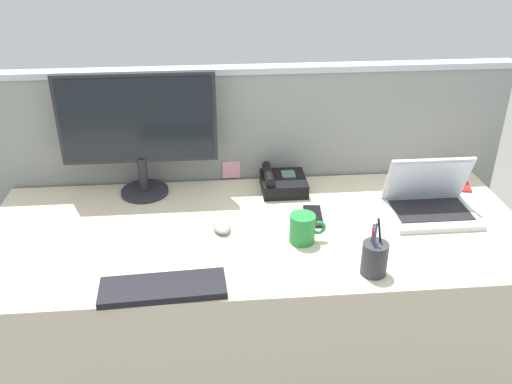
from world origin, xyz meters
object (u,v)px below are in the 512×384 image
at_px(pen_cup, 374,258).
at_px(cell_phone_red_case, 458,183).
at_px(laptop, 430,200).
at_px(cell_phone_black_slab, 313,216).
at_px(keyboard_main, 163,288).
at_px(desk_phone, 282,183).
at_px(coffee_mug, 303,228).
at_px(computer_mouse_right_hand, 222,226).
at_px(desktop_monitor, 138,125).

bearing_deg(pen_cup, cell_phone_red_case, 47.60).
distance_m(laptop, cell_phone_black_slab, 0.44).
relative_size(keyboard_main, pen_cup, 2.00).
xyz_separation_m(pen_cup, cell_phone_black_slab, (-0.12, 0.36, -0.05)).
distance_m(keyboard_main, cell_phone_red_case, 1.32).
bearing_deg(desk_phone, coffee_mug, -86.94).
height_order(computer_mouse_right_hand, pen_cup, pen_cup).
distance_m(laptop, cell_phone_red_case, 0.31).
relative_size(keyboard_main, computer_mouse_right_hand, 3.75).
xyz_separation_m(pen_cup, coffee_mug, (-0.19, 0.20, -0.01)).
distance_m(desk_phone, pen_cup, 0.62).
xyz_separation_m(desk_phone, pen_cup, (0.21, -0.58, 0.02)).
bearing_deg(pen_cup, desk_phone, 109.82).
xyz_separation_m(laptop, computer_mouse_right_hand, (-0.77, -0.05, -0.04)).
bearing_deg(pen_cup, cell_phone_black_slab, 109.16).
height_order(pen_cup, coffee_mug, pen_cup).
distance_m(cell_phone_red_case, cell_phone_black_slab, 0.68).
bearing_deg(computer_mouse_right_hand, pen_cup, -42.95).
distance_m(desk_phone, computer_mouse_right_hand, 0.38).
height_order(laptop, pen_cup, laptop).
xyz_separation_m(cell_phone_red_case, cell_phone_black_slab, (-0.65, -0.22, 0.00)).
relative_size(computer_mouse_right_hand, pen_cup, 0.53).
bearing_deg(keyboard_main, desktop_monitor, 96.79).
relative_size(laptop, cell_phone_black_slab, 2.03).
distance_m(desktop_monitor, desk_phone, 0.60).
bearing_deg(desktop_monitor, cell_phone_red_case, -1.76).
relative_size(desk_phone, pen_cup, 0.99).
height_order(desktop_monitor, computer_mouse_right_hand, desktop_monitor).
bearing_deg(desk_phone, cell_phone_black_slab, -69.14).
bearing_deg(desk_phone, keyboard_main, -125.47).
distance_m(keyboard_main, computer_mouse_right_hand, 0.38).
relative_size(keyboard_main, coffee_mug, 2.99).
bearing_deg(cell_phone_red_case, keyboard_main, -140.09).
height_order(cell_phone_black_slab, coffee_mug, coffee_mug).
relative_size(desk_phone, cell_phone_black_slab, 1.20).
height_order(desktop_monitor, laptop, desktop_monitor).
height_order(computer_mouse_right_hand, cell_phone_red_case, computer_mouse_right_hand).
bearing_deg(coffee_mug, cell_phone_black_slab, 67.07).
distance_m(computer_mouse_right_hand, cell_phone_black_slab, 0.34).
bearing_deg(computer_mouse_right_hand, desktop_monitor, 123.71).
relative_size(desktop_monitor, computer_mouse_right_hand, 5.93).
relative_size(computer_mouse_right_hand, cell_phone_black_slab, 0.65).
bearing_deg(computer_mouse_right_hand, cell_phone_black_slab, -0.71).
distance_m(desktop_monitor, coffee_mug, 0.74).
relative_size(desktop_monitor, keyboard_main, 1.58).
bearing_deg(desktop_monitor, coffee_mug, -35.94).
height_order(keyboard_main, computer_mouse_right_hand, computer_mouse_right_hand).
xyz_separation_m(cell_phone_red_case, coffee_mug, (-0.71, -0.37, 0.05)).
height_order(cell_phone_red_case, coffee_mug, coffee_mug).
relative_size(pen_cup, coffee_mug, 1.50).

